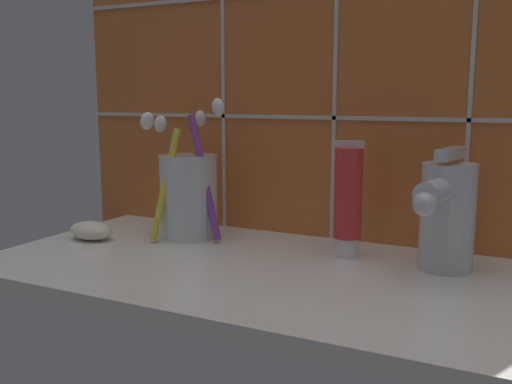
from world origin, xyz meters
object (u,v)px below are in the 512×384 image
object	(u,v)px
sink_faucet	(446,213)
soap_bar	(91,231)
toothpaste_tube	(348,200)
toothbrush_cup	(188,193)

from	to	relation	value
sink_faucet	soap_bar	size ratio (longest dim) A/B	2.13
toothpaste_tube	sink_faucet	size ratio (longest dim) A/B	1.03
toothbrush_cup	sink_faucet	size ratio (longest dim) A/B	1.41
toothbrush_cup	toothpaste_tube	world-z (taller)	toothbrush_cup
soap_bar	sink_faucet	bearing A→B (deg)	8.70
toothbrush_cup	soap_bar	size ratio (longest dim) A/B	2.99
toothbrush_cup	sink_faucet	xyz separation A→B (cm)	(32.62, -0.37, 0.43)
toothbrush_cup	toothpaste_tube	xyz separation A→B (cm)	(21.73, 0.08, 0.80)
sink_faucet	soap_bar	distance (cm)	44.02
toothpaste_tube	soap_bar	bearing A→B (deg)	-167.68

